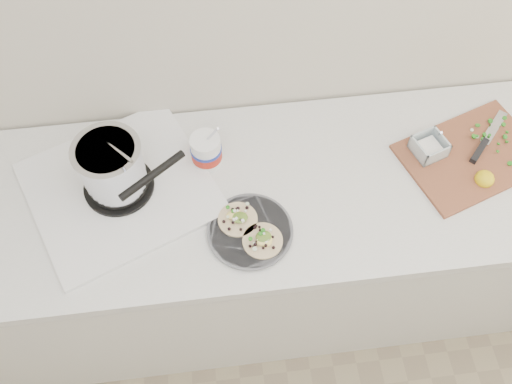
{
  "coord_description": "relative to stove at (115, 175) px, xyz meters",
  "views": [
    {
      "loc": [
        -0.2,
        0.5,
        2.39
      ],
      "look_at": [
        -0.09,
        1.37,
        0.96
      ],
      "focal_mm": 40.0,
      "sensor_mm": 36.0,
      "label": 1
    }
  ],
  "objects": [
    {
      "name": "stove",
      "position": [
        0.0,
        0.0,
        0.0
      ],
      "size": [
        0.67,
        0.65,
        0.25
      ],
      "rotation": [
        0.0,
        0.0,
        0.39
      ],
      "color": "silver",
      "rests_on": "counter"
    },
    {
      "name": "cutboard",
      "position": [
        1.1,
        -0.01,
        -0.07
      ],
      "size": [
        0.5,
        0.42,
        0.07
      ],
      "rotation": [
        0.0,
        0.0,
        0.34
      ],
      "color": "brown",
      "rests_on": "counter"
    },
    {
      "name": "tub",
      "position": [
        0.28,
        0.07,
        -0.02
      ],
      "size": [
        0.1,
        0.1,
        0.22
      ],
      "rotation": [
        0.0,
        0.0,
        -0.01
      ],
      "color": "white",
      "rests_on": "counter"
    },
    {
      "name": "taco_plate",
      "position": [
        0.38,
        -0.2,
        -0.07
      ],
      "size": [
        0.25,
        0.25,
        0.04
      ],
      "rotation": [
        0.0,
        0.0,
        0.41
      ],
      "color": "#55565C",
      "rests_on": "counter"
    },
    {
      "name": "counter",
      "position": [
        0.5,
        -0.03,
        -0.53
      ],
      "size": [
        2.44,
        0.66,
        0.9
      ],
      "color": "silver",
      "rests_on": "ground"
    }
  ]
}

